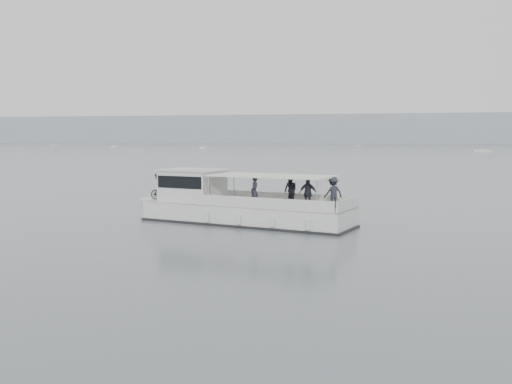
# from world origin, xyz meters

# --- Properties ---
(ground) EXTENTS (1400.00, 1400.00, 0.00)m
(ground) POSITION_xyz_m (0.00, 0.00, 0.00)
(ground) COLOR slate
(ground) RESTS_ON ground
(headland) EXTENTS (1400.00, 90.00, 28.00)m
(headland) POSITION_xyz_m (0.00, 560.00, 14.00)
(headland) COLOR #939EA8
(headland) RESTS_ON ground
(tour_boat) EXTENTS (12.14, 5.71, 5.10)m
(tour_boat) POSITION_xyz_m (-3.71, 0.80, 0.84)
(tour_boat) COLOR white
(tour_boat) RESTS_ON ground
(moored_fleet) EXTENTS (417.30, 358.13, 9.65)m
(moored_fleet) POSITION_xyz_m (-2.13, 209.73, 0.36)
(moored_fleet) COLOR white
(moored_fleet) RESTS_ON ground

